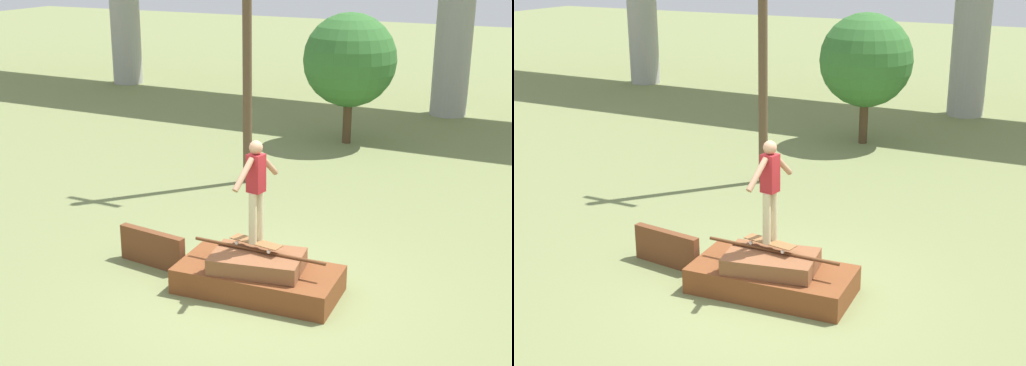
{
  "view_description": "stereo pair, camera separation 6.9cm",
  "coord_description": "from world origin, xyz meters",
  "views": [
    {
      "loc": [
        4.31,
        -8.75,
        5.0
      ],
      "look_at": [
        -0.07,
        0.06,
        1.71
      ],
      "focal_mm": 50.0,
      "sensor_mm": 36.0,
      "label": 1
    },
    {
      "loc": [
        4.38,
        -8.72,
        5.0
      ],
      "look_at": [
        -0.07,
        0.06,
        1.71
      ],
      "focal_mm": 50.0,
      "sensor_mm": 36.0,
      "label": 2
    }
  ],
  "objects": [
    {
      "name": "skater",
      "position": [
        -0.07,
        0.06,
        1.68
      ],
      "size": [
        0.25,
        1.09,
        1.56
      ],
      "color": "#C6B78E",
      "rests_on": "skateboard"
    },
    {
      "name": "scrap_plank_loose",
      "position": [
        -1.96,
        0.07,
        0.3
      ],
      "size": [
        1.26,
        0.27,
        0.6
      ],
      "color": "brown",
      "rests_on": "ground_plane"
    },
    {
      "name": "skateboard",
      "position": [
        -0.07,
        0.06,
        0.77
      ],
      "size": [
        0.86,
        0.33,
        0.09
      ],
      "color": "brown",
      "rests_on": "scrap_pile"
    },
    {
      "name": "scrap_pile",
      "position": [
        0.0,
        -0.01,
        0.27
      ],
      "size": [
        2.52,
        1.34,
        0.7
      ],
      "color": "brown",
      "rests_on": "ground_plane"
    },
    {
      "name": "ground_plane",
      "position": [
        0.0,
        0.0,
        0.0
      ],
      "size": [
        80.0,
        80.0,
        0.0
      ],
      "primitive_type": "plane",
      "color": "olive"
    },
    {
      "name": "tree_behind_left",
      "position": [
        -1.7,
        8.76,
        2.2
      ],
      "size": [
        2.42,
        2.42,
        3.41
      ],
      "color": "#4C3823",
      "rests_on": "ground_plane"
    }
  ]
}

